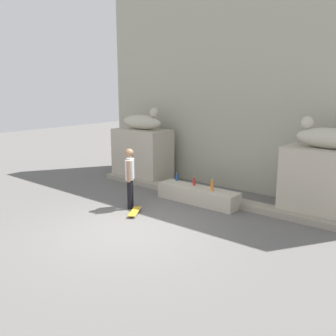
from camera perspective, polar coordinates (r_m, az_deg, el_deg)
ground_plane at (r=9.04m, az=-5.83°, el=-9.38°), size 40.00×40.00×0.00m
facade_wall at (r=12.43m, az=10.92°, el=12.36°), size 10.65×0.60×6.74m
pedestal_left at (r=13.57m, az=-3.90°, el=2.07°), size 2.03×1.15×1.80m
pedestal_right at (r=10.38m, az=22.56°, el=-2.18°), size 2.03×1.15×1.80m
statue_reclining_left at (r=13.38m, az=-3.85°, el=7.05°), size 1.65×0.72×0.78m
statue_reclining_right at (r=10.17m, az=22.93°, el=4.33°), size 1.60×0.56×0.78m
ledge_block at (r=10.98m, az=4.53°, el=-4.10°), size 2.53×0.62×0.46m
skater at (r=10.37m, az=-5.79°, el=-1.14°), size 0.37×0.45×1.67m
skateboard at (r=10.11m, az=-5.04°, el=-6.56°), size 0.59×0.79×0.08m
bottle_orange at (r=10.60m, az=6.70°, el=-2.71°), size 0.08×0.08×0.32m
bottle_red at (r=11.11m, az=3.99°, el=-2.10°), size 0.07×0.07×0.26m
bottle_blue at (r=11.59m, az=1.35°, el=-1.45°), size 0.07×0.07×0.26m
stair_step at (r=11.37m, az=5.82°, el=-4.27°), size 8.39×0.50×0.17m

